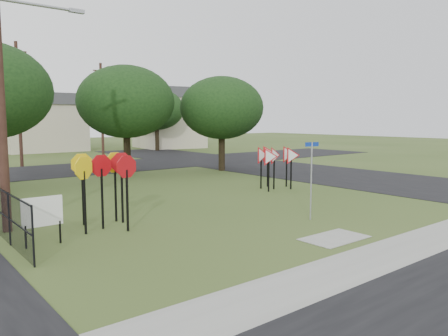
# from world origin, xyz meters

# --- Properties ---
(ground) EXTENTS (140.00, 140.00, 0.00)m
(ground) POSITION_xyz_m (0.00, 0.00, 0.00)
(ground) COLOR #344A1C
(sidewalk) EXTENTS (30.00, 1.60, 0.02)m
(sidewalk) POSITION_xyz_m (0.00, -4.20, 0.01)
(sidewalk) COLOR gray
(sidewalk) RESTS_ON ground
(planting_strip) EXTENTS (30.00, 0.80, 0.02)m
(planting_strip) POSITION_xyz_m (0.00, -5.40, 0.01)
(planting_strip) COLOR #344A1C
(planting_strip) RESTS_ON ground
(street_right) EXTENTS (8.00, 50.00, 0.02)m
(street_right) POSITION_xyz_m (12.00, 10.00, 0.01)
(street_right) COLOR black
(street_right) RESTS_ON ground
(street_far) EXTENTS (60.00, 8.00, 0.02)m
(street_far) POSITION_xyz_m (0.00, 20.00, 0.01)
(street_far) COLOR black
(street_far) RESTS_ON ground
(curb_pad) EXTENTS (2.00, 1.20, 0.02)m
(curb_pad) POSITION_xyz_m (0.00, -2.40, 0.01)
(curb_pad) COLOR gray
(curb_pad) RESTS_ON ground
(street_name_sign) EXTENTS (0.55, 0.14, 2.70)m
(street_name_sign) POSITION_xyz_m (1.32, -0.37, 1.57)
(street_name_sign) COLOR #989AA0
(street_name_sign) RESTS_ON ground
(stop_sign_cluster) EXTENTS (2.25, 1.78, 2.40)m
(stop_sign_cluster) POSITION_xyz_m (-4.64, 3.10, 1.78)
(stop_sign_cluster) COLOR black
(stop_sign_cluster) RESTS_ON ground
(yield_sign_cluster) EXTENTS (2.77, 1.84, 2.17)m
(yield_sign_cluster) POSITION_xyz_m (5.24, 5.23, 1.60)
(yield_sign_cluster) COLOR black
(yield_sign_cluster) RESTS_ON ground
(info_board) EXTENTS (1.10, 0.05, 1.37)m
(info_board) POSITION_xyz_m (-6.89, 2.20, 0.92)
(info_board) COLOR black
(info_board) RESTS_ON ground
(utility_pole_main) EXTENTS (3.55, 0.33, 10.00)m
(utility_pole_main) POSITION_xyz_m (-7.24, 4.50, 5.21)
(utility_pole_main) COLOR #40271D
(utility_pole_main) RESTS_ON ground
(far_pole_a) EXTENTS (1.40, 0.24, 9.00)m
(far_pole_a) POSITION_xyz_m (-2.00, 24.00, 4.60)
(far_pole_a) COLOR #40271D
(far_pole_a) RESTS_ON ground
(far_pole_b) EXTENTS (1.40, 0.24, 8.50)m
(far_pole_b) POSITION_xyz_m (6.00, 28.00, 4.35)
(far_pole_b) COLOR #40271D
(far_pole_b) RESTS_ON ground
(house_mid) EXTENTS (8.40, 8.40, 6.20)m
(house_mid) POSITION_xyz_m (4.00, 40.00, 3.15)
(house_mid) COLOR beige
(house_mid) RESTS_ON ground
(house_right) EXTENTS (8.30, 8.30, 7.20)m
(house_right) POSITION_xyz_m (18.00, 36.00, 3.65)
(house_right) COLOR beige
(house_right) RESTS_ON ground
(tree_near_mid) EXTENTS (6.00, 6.00, 6.80)m
(tree_near_mid) POSITION_xyz_m (2.00, 15.00, 4.54)
(tree_near_mid) COLOR black
(tree_near_mid) RESTS_ON ground
(tree_near_right) EXTENTS (5.60, 5.60, 6.33)m
(tree_near_right) POSITION_xyz_m (8.00, 13.00, 4.22)
(tree_near_right) COLOR black
(tree_near_right) RESTS_ON ground
(tree_far_right) EXTENTS (6.00, 6.00, 6.80)m
(tree_far_right) POSITION_xyz_m (14.00, 32.00, 4.54)
(tree_far_right) COLOR black
(tree_far_right) RESTS_ON ground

